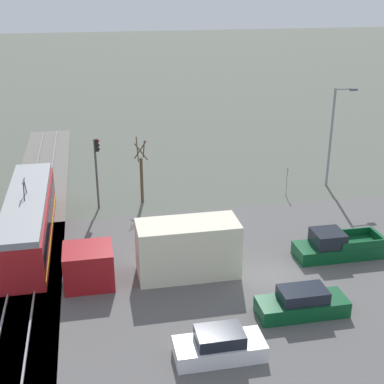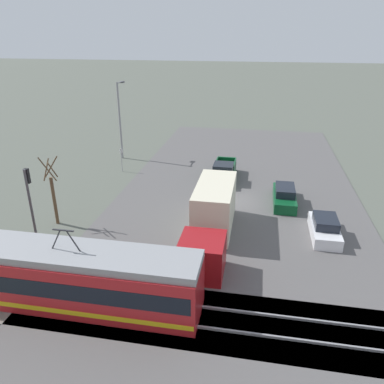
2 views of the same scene
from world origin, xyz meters
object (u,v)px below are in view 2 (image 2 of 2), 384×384
at_px(street_lamp_near_crossing, 120,115).
at_px(no_parking_sign, 121,158).
at_px(sedan_car_0, 284,196).
at_px(street_tree, 53,194).
at_px(box_truck, 212,216).
at_px(light_rail_tram, 70,277).
at_px(traffic_light_pole, 30,199).
at_px(pickup_truck, 224,173).
at_px(sedan_car_1, 325,228).

relative_size(street_lamp_near_crossing, no_parking_sign, 3.50).
relative_size(sedan_car_0, street_tree, 0.91).
height_order(box_truck, street_lamp_near_crossing, street_lamp_near_crossing).
distance_m(sedan_car_0, street_tree, 18.17).
height_order(box_truck, street_tree, street_tree).
distance_m(light_rail_tram, sedan_car_0, 18.67).
height_order(traffic_light_pole, street_tree, traffic_light_pole).
bearing_deg(no_parking_sign, pickup_truck, 176.76).
bearing_deg(sedan_car_1, sedan_car_0, 116.32).
bearing_deg(street_tree, sedan_car_0, -158.76).
distance_m(street_tree, no_parking_sign, 11.76).
relative_size(pickup_truck, street_tree, 1.05).
relative_size(box_truck, traffic_light_pole, 1.84).
height_order(pickup_truck, street_tree, street_tree).
bearing_deg(street_lamp_near_crossing, no_parking_sign, 108.94).
bearing_deg(street_lamp_near_crossing, street_tree, 92.41).
bearing_deg(traffic_light_pole, sedan_car_1, -165.63).
relative_size(pickup_truck, traffic_light_pole, 1.00).
distance_m(sedan_car_1, street_lamp_near_crossing, 25.15).
bearing_deg(sedan_car_1, traffic_light_pole, -165.63).
xyz_separation_m(box_truck, sedan_car_0, (-5.22, -6.51, -0.92)).
bearing_deg(light_rail_tram, street_lamp_near_crossing, -75.97).
bearing_deg(light_rail_tram, sedan_car_1, -145.53).
bearing_deg(no_parking_sign, street_lamp_near_crossing, -71.06).
relative_size(traffic_light_pole, street_tree, 1.05).
bearing_deg(no_parking_sign, light_rail_tram, 102.91).
height_order(sedan_car_0, sedan_car_1, sedan_car_0).
relative_size(pickup_truck, sedan_car_1, 1.31).
xyz_separation_m(pickup_truck, no_parking_sign, (10.51, -0.60, 0.70)).
relative_size(pickup_truck, sedan_car_0, 1.16).
relative_size(box_truck, street_tree, 1.93).
height_order(box_truck, traffic_light_pole, traffic_light_pole).
height_order(light_rail_tram, street_tree, street_tree).
bearing_deg(traffic_light_pole, light_rail_tram, 135.77).
bearing_deg(sedan_car_0, no_parking_sign, 162.23).
bearing_deg(pickup_truck, sedan_car_1, 129.84).
bearing_deg(light_rail_tram, box_truck, -127.45).
relative_size(light_rail_tram, traffic_light_pole, 2.45).
height_order(light_rail_tram, sedan_car_0, light_rail_tram).
height_order(pickup_truck, traffic_light_pole, traffic_light_pole).
bearing_deg(box_truck, no_parking_sign, -47.12).
xyz_separation_m(box_truck, street_tree, (11.65, 0.05, 0.77)).
height_order(traffic_light_pole, street_lamp_near_crossing, street_lamp_near_crossing).
xyz_separation_m(light_rail_tram, no_parking_sign, (4.54, -19.82, -0.19)).
height_order(traffic_light_pole, no_parking_sign, traffic_light_pole).
bearing_deg(sedan_car_0, pickup_truck, 140.53).
relative_size(box_truck, street_lamp_near_crossing, 1.22).
distance_m(sedan_car_1, street_tree, 19.50).
xyz_separation_m(light_rail_tram, street_lamp_near_crossing, (6.05, -24.23, 3.17)).
bearing_deg(traffic_light_pole, pickup_truck, -126.93).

